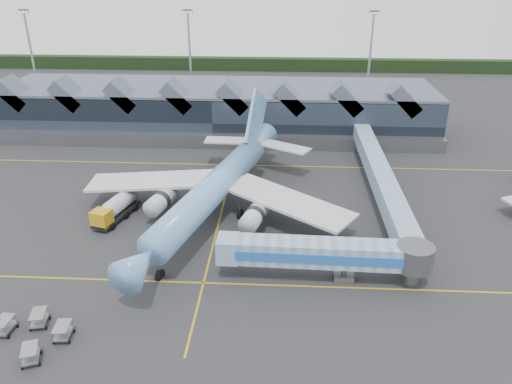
{
  "coord_description": "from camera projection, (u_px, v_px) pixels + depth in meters",
  "views": [
    {
      "loc": [
        8.72,
        -55.24,
        34.45
      ],
      "look_at": [
        5.32,
        6.37,
        5.0
      ],
      "focal_mm": 35.0,
      "sensor_mm": 36.0,
      "label": 1
    }
  ],
  "objects": [
    {
      "name": "ground",
      "position": [
        213.0,
        247.0,
        65.05
      ],
      "size": [
        260.0,
        260.0,
        0.0
      ],
      "primitive_type": "plane",
      "color": "#2A2A2C",
      "rests_on": "ground"
    },
    {
      "name": "taxi_stripes",
      "position": [
        222.0,
        211.0,
        74.06
      ],
      "size": [
        120.0,
        60.0,
        0.01
      ],
      "color": "gold",
      "rests_on": "ground"
    },
    {
      "name": "tree_line_far",
      "position": [
        257.0,
        64.0,
        163.32
      ],
      "size": [
        260.0,
        4.0,
        4.0
      ],
      "primitive_type": "cube",
      "color": "black",
      "rests_on": "ground"
    },
    {
      "name": "terminal",
      "position": [
        218.0,
        108.0,
        105.87
      ],
      "size": [
        90.0,
        22.25,
        12.52
      ],
      "color": "black",
      "rests_on": "ground"
    },
    {
      "name": "light_masts",
      "position": [
        337.0,
        60.0,
        115.22
      ],
      "size": [
        132.4,
        42.56,
        22.45
      ],
      "color": "#9CA0A4",
      "rests_on": "ground"
    },
    {
      "name": "main_airliner",
      "position": [
        217.0,
        186.0,
        71.57
      ],
      "size": [
        39.44,
        46.32,
        15.14
      ],
      "rotation": [
        0.0,
        0.0,
        -0.28
      ],
      "color": "#5E8DC0",
      "rests_on": "ground"
    },
    {
      "name": "jet_bridge",
      "position": [
        336.0,
        254.0,
        57.11
      ],
      "size": [
        24.7,
        4.33,
        5.08
      ],
      "rotation": [
        0.0,
        0.0,
        -0.03
      ],
      "color": "#6C96B4",
      "rests_on": "ground"
    },
    {
      "name": "fuel_truck",
      "position": [
        117.0,
        206.0,
        71.42
      ],
      "size": [
        4.84,
        9.85,
        3.3
      ],
      "rotation": [
        0.0,
        0.0,
        -0.28
      ],
      "color": "black",
      "rests_on": "ground"
    },
    {
      "name": "baggage_carts",
      "position": [
        34.0,
        332.0,
        49.09
      ],
      "size": [
        7.77,
        7.51,
        1.57
      ],
      "rotation": [
        0.0,
        0.0,
        0.09
      ],
      "color": "gray",
      "rests_on": "ground"
    }
  ]
}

